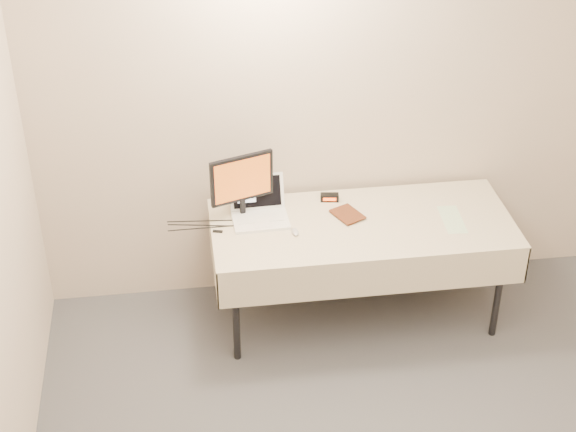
{
  "coord_description": "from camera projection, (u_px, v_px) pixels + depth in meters",
  "views": [
    {
      "loc": [
        -1.08,
        -2.39,
        3.7
      ],
      "look_at": [
        -0.47,
        1.99,
        0.86
      ],
      "focal_mm": 55.0,
      "sensor_mm": 36.0,
      "label": 1
    }
  ],
  "objects": [
    {
      "name": "laptop",
      "position": [
        259.0,
        209.0,
        5.45
      ],
      "size": [
        0.35,
        0.34,
        0.23
      ],
      "rotation": [
        0.0,
        0.0,
        0.03
      ],
      "color": "white",
      "rests_on": "table"
    },
    {
      "name": "table",
      "position": [
        362.0,
        231.0,
        5.45
      ],
      "size": [
        1.86,
        0.81,
        0.74
      ],
      "color": "black",
      "rests_on": "ground"
    },
    {
      "name": "monitor",
      "position": [
        242.0,
        181.0,
        5.35
      ],
      "size": [
        0.39,
        0.18,
        0.42
      ],
      "rotation": [
        0.0,
        0.0,
        0.32
      ],
      "color": "black",
      "rests_on": "table"
    },
    {
      "name": "alarm_clock",
      "position": [
        330.0,
        197.0,
        5.62
      ],
      "size": [
        0.12,
        0.06,
        0.05
      ],
      "rotation": [
        0.0,
        0.0,
        -0.14
      ],
      "color": "black",
      "rests_on": "table"
    },
    {
      "name": "usb_dongle",
      "position": [
        218.0,
        231.0,
        5.32
      ],
      "size": [
        0.06,
        0.03,
        0.01
      ],
      "primitive_type": "cube",
      "rotation": [
        0.0,
        0.0,
        -0.27
      ],
      "color": "black",
      "rests_on": "table"
    },
    {
      "name": "clicker",
      "position": [
        295.0,
        232.0,
        5.31
      ],
      "size": [
        0.05,
        0.09,
        0.02
      ],
      "primitive_type": "ellipsoid",
      "rotation": [
        0.0,
        0.0,
        0.09
      ],
      "color": "#B6B6B9",
      "rests_on": "table"
    },
    {
      "name": "back_wall",
      "position": [
        352.0,
        100.0,
        5.47
      ],
      "size": [
        4.0,
        0.1,
        2.7
      ],
      "primitive_type": "cube",
      "color": "beige",
      "rests_on": "ground"
    },
    {
      "name": "paper_form",
      "position": [
        452.0,
        219.0,
        5.45
      ],
      "size": [
        0.14,
        0.32,
        0.0
      ],
      "primitive_type": "cube",
      "rotation": [
        0.0,
        0.0,
        -0.06
      ],
      "color": "#C3E6B7",
      "rests_on": "table"
    },
    {
      "name": "book",
      "position": [
        338.0,
        206.0,
        5.39
      ],
      "size": [
        0.14,
        0.08,
        0.2
      ],
      "primitive_type": "imported",
      "rotation": [
        0.0,
        0.0,
        0.44
      ],
      "color": "brown",
      "rests_on": "table"
    }
  ]
}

